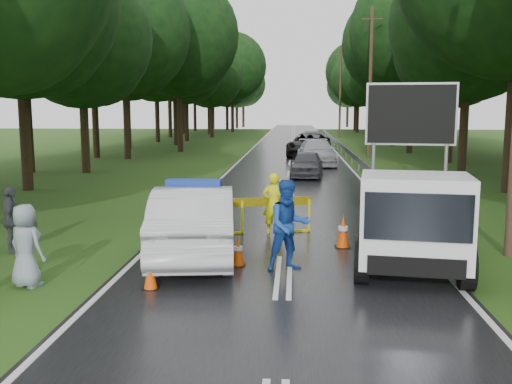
# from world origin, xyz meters

# --- Properties ---
(ground) EXTENTS (160.00, 160.00, 0.00)m
(ground) POSITION_xyz_m (0.00, 0.00, 0.00)
(ground) COLOR #264614
(ground) RESTS_ON ground
(road) EXTENTS (7.00, 140.00, 0.02)m
(road) POSITION_xyz_m (0.00, 30.00, 0.01)
(road) COLOR black
(road) RESTS_ON ground
(guardrail) EXTENTS (0.12, 60.06, 0.70)m
(guardrail) POSITION_xyz_m (3.70, 29.67, 0.55)
(guardrail) COLOR gray
(guardrail) RESTS_ON ground
(utility_pole_mid) EXTENTS (1.40, 0.24, 10.00)m
(utility_pole_mid) POSITION_xyz_m (5.20, 28.00, 5.06)
(utility_pole_mid) COLOR #422E1F
(utility_pole_mid) RESTS_ON ground
(utility_pole_far) EXTENTS (1.40, 0.24, 10.00)m
(utility_pole_far) POSITION_xyz_m (5.20, 54.00, 5.06)
(utility_pole_far) COLOR #422E1F
(utility_pole_far) RESTS_ON ground
(police_sedan) EXTENTS (2.35, 5.18, 1.81)m
(police_sedan) POSITION_xyz_m (-2.07, 1.38, 0.83)
(police_sedan) COLOR silver
(police_sedan) RESTS_ON ground
(work_truck) EXTENTS (2.81, 5.17, 3.93)m
(work_truck) POSITION_xyz_m (2.69, 0.89, 1.07)
(work_truck) COLOR gray
(work_truck) RESTS_ON ground
(barrier) EXTENTS (2.37, 0.58, 1.00)m
(barrier) POSITION_xyz_m (-0.53, 4.00, 0.75)
(barrier) COLOR #E7EE0C
(barrier) RESTS_ON ground
(officer) EXTENTS (0.64, 0.44, 1.69)m
(officer) POSITION_xyz_m (-0.35, 3.88, 0.84)
(officer) COLOR #FEFE0D
(officer) RESTS_ON ground
(civilian) EXTENTS (1.13, 1.01, 1.93)m
(civilian) POSITION_xyz_m (0.09, 0.50, 0.97)
(civilian) COLOR #1844A0
(civilian) RESTS_ON ground
(bystander_mid) EXTENTS (0.69, 1.01, 1.59)m
(bystander_mid) POSITION_xyz_m (-6.47, 1.50, 0.80)
(bystander_mid) COLOR #3F4246
(bystander_mid) RESTS_ON ground
(bystander_right) EXTENTS (0.93, 0.79, 1.61)m
(bystander_right) POSITION_xyz_m (-4.90, -0.98, 0.81)
(bystander_right) COLOR #858FA0
(bystander_right) RESTS_ON ground
(queue_car_first) EXTENTS (1.80, 3.90, 1.30)m
(queue_car_first) POSITION_xyz_m (0.80, 16.90, 0.65)
(queue_car_first) COLOR #3D3F44
(queue_car_first) RESTS_ON ground
(queue_car_second) EXTENTS (2.42, 5.31, 1.50)m
(queue_car_second) POSITION_xyz_m (1.50, 22.90, 0.75)
(queue_car_second) COLOR #A9ABB1
(queue_car_second) RESTS_ON ground
(queue_car_third) EXTENTS (3.45, 6.20, 1.64)m
(queue_car_third) POSITION_xyz_m (1.21, 28.90, 0.82)
(queue_car_third) COLOR black
(queue_car_third) RESTS_ON ground
(queue_car_fourth) EXTENTS (1.59, 4.52, 1.49)m
(queue_car_fourth) POSITION_xyz_m (1.79, 35.33, 0.74)
(queue_car_fourth) COLOR #414549
(queue_car_fourth) RESTS_ON ground
(cone_near_left) EXTENTS (0.31, 0.31, 0.66)m
(cone_near_left) POSITION_xyz_m (-2.50, -1.00, 0.32)
(cone_near_left) COLOR black
(cone_near_left) RESTS_ON ground
(cone_center) EXTENTS (0.32, 0.32, 0.67)m
(cone_center) POSITION_xyz_m (-1.00, 0.71, 0.32)
(cone_center) COLOR black
(cone_center) RESTS_ON ground
(cone_far) EXTENTS (0.39, 0.39, 0.82)m
(cone_far) POSITION_xyz_m (1.40, 2.50, 0.40)
(cone_far) COLOR black
(cone_far) RESTS_ON ground
(cone_left_mid) EXTENTS (0.32, 0.32, 0.68)m
(cone_left_mid) POSITION_xyz_m (-3.39, 3.00, 0.33)
(cone_left_mid) COLOR black
(cone_left_mid) RESTS_ON ground
(cone_right) EXTENTS (0.32, 0.32, 0.69)m
(cone_right) POSITION_xyz_m (2.40, 3.36, 0.33)
(cone_right) COLOR black
(cone_right) RESTS_ON ground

